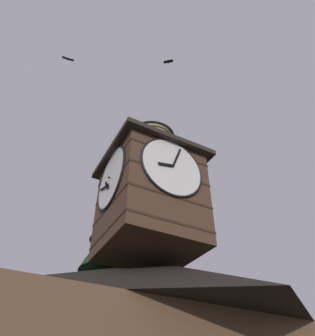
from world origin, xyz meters
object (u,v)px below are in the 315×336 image
object	(u,v)px
pine_tree_behind	(106,300)
flying_bird_high	(68,59)
clock_tower	(150,192)
flying_bird_low	(168,61)

from	to	relation	value
pine_tree_behind	flying_bird_high	size ratio (longest dim) A/B	18.64
pine_tree_behind	clock_tower	bearing A→B (deg)	89.49
flying_bird_low	clock_tower	bearing A→B (deg)	-51.56
flying_bird_low	pine_tree_behind	bearing A→B (deg)	-83.37
flying_bird_low	flying_bird_high	bearing A→B (deg)	-23.14
clock_tower	flying_bird_low	world-z (taller)	flying_bird_low
clock_tower	flying_bird_low	size ratio (longest dim) A/B	13.02
flying_bird_high	flying_bird_low	distance (m)	6.44
clock_tower	pine_tree_behind	distance (m)	6.16
pine_tree_behind	flying_bird_low	size ratio (longest dim) A/B	23.46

